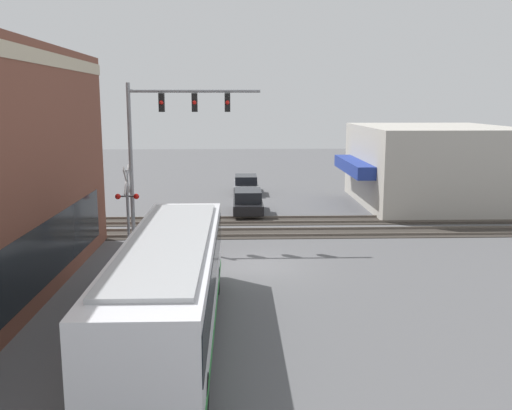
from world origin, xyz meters
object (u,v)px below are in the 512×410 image
at_px(crossing_signal, 127,196).
at_px(parked_car_black, 248,202).
at_px(pedestrian_at_crossing, 162,225).
at_px(city_bus, 170,283).
at_px(parked_car_grey, 246,185).

distance_m(crossing_signal, parked_car_black, 9.44).
bearing_deg(pedestrian_at_crossing, parked_car_black, -31.99).
xyz_separation_m(city_bus, parked_car_black, (18.89, -2.60, -1.01)).
bearing_deg(city_bus, parked_car_grey, -5.53).
xyz_separation_m(parked_car_grey, pedestrian_at_crossing, (-15.01, 4.41, 0.20)).
xyz_separation_m(parked_car_black, parked_car_grey, (7.95, 0.00, -0.05)).
relative_size(parked_car_grey, pedestrian_at_crossing, 2.57).
relative_size(city_bus, pedestrian_at_crossing, 7.27).
bearing_deg(parked_car_grey, pedestrian_at_crossing, 163.63).
relative_size(city_bus, parked_car_black, 2.67).
height_order(parked_car_black, pedestrian_at_crossing, pedestrian_at_crossing).
xyz_separation_m(crossing_signal, parked_car_black, (7.06, -6.05, -1.60)).
height_order(parked_car_black, parked_car_grey, parked_car_black).
bearing_deg(pedestrian_at_crossing, city_bus, -171.31).
height_order(crossing_signal, parked_car_black, crossing_signal).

